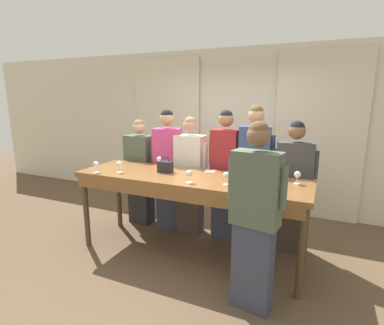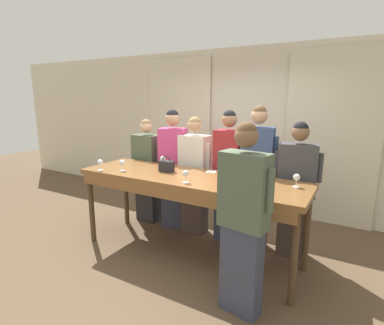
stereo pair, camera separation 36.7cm
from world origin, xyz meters
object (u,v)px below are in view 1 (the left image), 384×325
at_px(tasting_bar, 188,184).
at_px(guest_striped_shirt, 225,174).
at_px(wine_glass_center_right, 96,165).
at_px(guest_pink_top, 168,168).
at_px(wine_glass_back_left, 226,176).
at_px(wine_bottle, 236,172).
at_px(wine_glass_front_mid, 297,175).
at_px(host_pouring, 255,217).
at_px(guest_cream_sweater, 190,175).
at_px(guest_navy_coat, 254,174).
at_px(guest_beige_cap, 293,186).
at_px(wine_glass_front_right, 189,174).
at_px(guest_olive_jacket, 140,172).
at_px(wine_glass_front_left, 159,160).
at_px(wine_glass_center_mid, 119,165).
at_px(wine_glass_center_left, 257,171).
at_px(handbag, 165,166).

xyz_separation_m(tasting_bar, guest_striped_shirt, (0.25, 0.64, -0.00)).
relative_size(wine_glass_center_right, guest_striped_shirt, 0.08).
bearing_deg(guest_pink_top, wine_glass_back_left, -34.48).
height_order(wine_bottle, wine_glass_front_mid, wine_bottle).
xyz_separation_m(wine_glass_center_right, host_pouring, (2.10, -0.34, -0.21)).
bearing_deg(wine_glass_front_mid, guest_cream_sweater, 163.29).
height_order(wine_glass_front_mid, host_pouring, host_pouring).
bearing_deg(wine_glass_center_right, wine_bottle, 8.94).
xyz_separation_m(guest_pink_top, guest_navy_coat, (1.28, 0.00, 0.06)).
bearing_deg(guest_beige_cap, guest_navy_coat, 180.00).
height_order(wine_glass_front_right, guest_olive_jacket, guest_olive_jacket).
bearing_deg(wine_glass_front_right, wine_glass_front_left, 142.14).
xyz_separation_m(wine_glass_center_mid, guest_olive_jacket, (-0.25, 0.83, -0.31)).
relative_size(wine_glass_center_left, wine_glass_back_left, 1.00).
relative_size(wine_glass_front_left, guest_cream_sweater, 0.08).
distance_m(wine_glass_front_right, wine_glass_back_left, 0.41).
height_order(wine_glass_center_mid, guest_beige_cap, guest_beige_cap).
height_order(wine_glass_back_left, guest_beige_cap, guest_beige_cap).
relative_size(wine_glass_front_mid, wine_glass_center_mid, 1.00).
bearing_deg(wine_glass_center_mid, guest_beige_cap, 22.14).
distance_m(guest_olive_jacket, guest_beige_cap, 2.28).
bearing_deg(wine_glass_front_left, handbag, -46.10).
height_order(tasting_bar, host_pouring, host_pouring).
height_order(wine_bottle, host_pouring, host_pouring).
height_order(tasting_bar, wine_glass_front_right, wine_glass_front_right).
relative_size(wine_bottle, guest_pink_top, 0.19).
bearing_deg(wine_bottle, guest_navy_coat, 85.15).
xyz_separation_m(wine_glass_front_right, guest_striped_shirt, (0.13, 0.89, -0.20)).
bearing_deg(wine_glass_center_left, wine_bottle, -133.82).
xyz_separation_m(wine_glass_center_left, guest_olive_jacket, (-1.91, 0.47, -0.31)).
relative_size(guest_cream_sweater, guest_navy_coat, 0.91).
distance_m(wine_glass_front_left, guest_pink_top, 0.41).
xyz_separation_m(wine_glass_front_right, guest_navy_coat, (0.53, 0.89, -0.15)).
bearing_deg(wine_glass_center_left, host_pouring, -78.63).
height_order(wine_glass_center_left, guest_navy_coat, guest_navy_coat).
relative_size(wine_glass_back_left, guest_navy_coat, 0.08).
xyz_separation_m(tasting_bar, guest_navy_coat, (0.65, 0.64, 0.04)).
bearing_deg(guest_striped_shirt, guest_cream_sweater, 180.00).
relative_size(wine_glass_center_mid, guest_pink_top, 0.08).
bearing_deg(wine_glass_front_mid, wine_glass_center_left, -176.92).
distance_m(wine_bottle, guest_olive_jacket, 1.87).
distance_m(wine_glass_center_mid, guest_pink_top, 0.88).
bearing_deg(wine_glass_center_right, tasting_bar, 14.86).
bearing_deg(wine_glass_back_left, guest_cream_sweater, 134.78).
relative_size(guest_olive_jacket, guest_pink_top, 0.91).
bearing_deg(wine_glass_center_left, guest_beige_cap, 52.37).
height_order(guest_olive_jacket, guest_beige_cap, guest_beige_cap).
xyz_separation_m(wine_bottle, wine_glass_center_right, (-1.74, -0.27, -0.02)).
bearing_deg(guest_beige_cap, wine_bottle, -129.62).
distance_m(handbag, wine_glass_center_right, 0.87).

